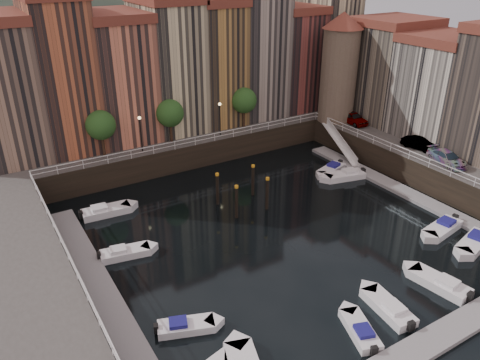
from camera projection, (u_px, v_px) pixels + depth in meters
ground at (273, 229)px, 43.43m from camera, size 200.00×200.00×0.00m
quay_far at (163, 132)px, 62.78m from camera, size 80.00×20.00×3.00m
dock_left at (104, 293)px, 35.02m from camera, size 2.00×28.00×0.35m
dock_right at (403, 191)px, 50.14m from camera, size 2.00×28.00×0.35m
dock_near at (424, 346)px, 30.27m from camera, size 30.00×2.00×0.35m
mountains at (45, 16)px, 125.40m from camera, size 145.00×100.00×18.00m
far_terrace at (190, 62)px, 58.27m from camera, size 48.70×10.30×17.50m
right_terrace at (443, 82)px, 54.54m from camera, size 9.30×24.30×14.00m
corner_tower at (339, 66)px, 59.47m from camera, size 5.20×5.20×13.80m
promenade_trees at (175, 112)px, 53.93m from camera, size 21.20×3.20×5.20m
street_lamps at (182, 120)px, 53.62m from camera, size 10.36×0.36×4.18m
railings at (246, 174)px, 45.53m from camera, size 36.08×34.04×0.52m
gangway at (340, 142)px, 58.26m from camera, size 2.78×8.32×3.73m
mooring_pilings at (244, 192)px, 46.74m from camera, size 4.51×3.78×3.78m
boat_left_1 at (185, 326)px, 31.69m from camera, size 4.15×2.71×0.94m
boat_left_3 at (124, 253)px, 39.45m from camera, size 4.44×2.27×1.00m
boat_left_4 at (105, 211)px, 45.76m from camera, size 4.95×2.11×1.12m
boat_right_0 at (474, 242)px, 40.80m from camera, size 4.98×2.84×1.11m
boat_right_1 at (443, 228)px, 42.99m from camera, size 4.87×2.45×1.09m
boat_right_3 at (345, 175)px, 53.13m from camera, size 4.98×2.73×1.12m
boat_right_4 at (331, 169)px, 54.74m from camera, size 4.50×2.83×1.01m
boat_near_1 at (361, 331)px, 31.30m from camera, size 2.68×4.20×0.95m
boat_near_2 at (389, 308)px, 33.25m from camera, size 2.20×4.73×1.07m
boat_near_3 at (440, 284)px, 35.70m from camera, size 2.41×4.95×1.11m
car_a at (353, 118)px, 60.79m from camera, size 2.11×4.74×1.58m
car_b at (419, 144)px, 52.88m from camera, size 2.09×4.17×1.31m
car_c at (447, 159)px, 49.10m from camera, size 2.64×4.95×1.37m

